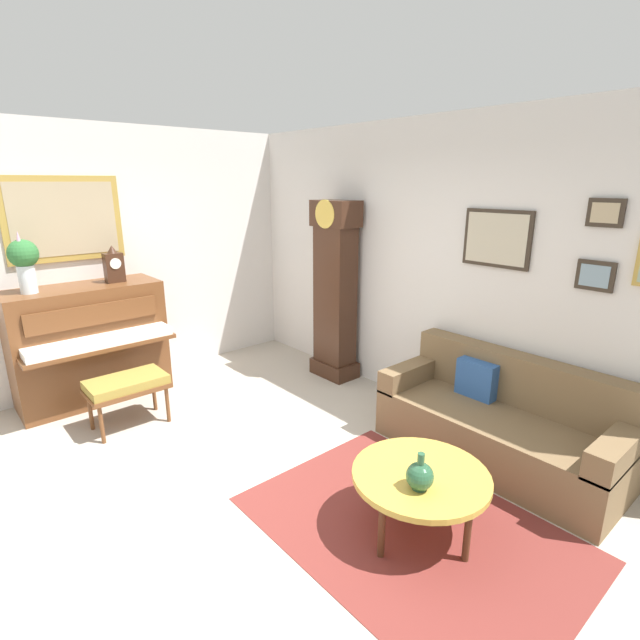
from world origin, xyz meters
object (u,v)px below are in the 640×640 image
(piano_bench, at_px, (127,386))
(green_jug, at_px, (420,476))
(grandfather_clock, at_px, (335,296))
(mantel_clock, at_px, (114,266))
(flower_vase, at_px, (24,260))
(couch, at_px, (500,423))
(coffee_table, at_px, (421,477))
(piano, at_px, (90,343))

(piano_bench, relative_size, green_jug, 2.92)
(grandfather_clock, bearing_deg, piano_bench, -99.03)
(mantel_clock, height_order, green_jug, mantel_clock)
(flower_vase, xyz_separation_m, green_jug, (3.57, 1.29, -1.01))
(piano_bench, height_order, couch, couch)
(coffee_table, distance_m, mantel_clock, 3.67)
(green_jug, bearing_deg, couch, 98.23)
(piano_bench, height_order, grandfather_clock, grandfather_clock)
(coffee_table, height_order, mantel_clock, mantel_clock)
(piano_bench, bearing_deg, grandfather_clock, 80.97)
(piano_bench, xyz_separation_m, mantel_clock, (-0.84, 0.28, 0.97))
(grandfather_clock, distance_m, coffee_table, 2.71)
(piano, xyz_separation_m, coffee_table, (3.48, 0.97, -0.22))
(mantel_clock, relative_size, flower_vase, 0.66)
(couch, distance_m, flower_vase, 4.44)
(piano_bench, height_order, coffee_table, piano_bench)
(piano, xyz_separation_m, grandfather_clock, (1.20, 2.32, 0.35))
(piano, height_order, mantel_clock, mantel_clock)
(coffee_table, bearing_deg, flower_vase, -157.71)
(coffee_table, distance_m, green_jug, 0.20)
(piano, bearing_deg, coffee_table, 15.60)
(flower_vase, height_order, green_jug, flower_vase)
(piano, bearing_deg, piano_bench, 3.61)
(piano_bench, bearing_deg, coffee_table, 19.18)
(piano_bench, bearing_deg, couch, 39.75)
(couch, bearing_deg, piano, -147.34)
(piano_bench, relative_size, coffee_table, 0.80)
(grandfather_clock, distance_m, mantel_clock, 2.36)
(couch, bearing_deg, grandfather_clock, 175.80)
(couch, height_order, flower_vase, flower_vase)
(mantel_clock, bearing_deg, coffee_table, 10.48)
(grandfather_clock, xyz_separation_m, couch, (2.18, -0.16, -0.65))
(couch, xyz_separation_m, coffee_table, (0.10, -1.19, 0.08))
(mantel_clock, bearing_deg, green_jug, 8.09)
(coffee_table, bearing_deg, mantel_clock, -169.52)
(grandfather_clock, bearing_deg, couch, -4.20)
(piano, bearing_deg, green_jug, 13.17)
(coffee_table, relative_size, flower_vase, 1.52)
(grandfather_clock, distance_m, green_jug, 2.83)
(couch, bearing_deg, green_jug, -81.77)
(coffee_table, relative_size, mantel_clock, 2.32)
(piano_bench, xyz_separation_m, green_jug, (2.73, 0.78, 0.11))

